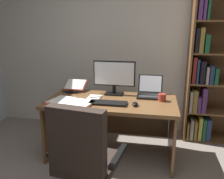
{
  "coord_description": "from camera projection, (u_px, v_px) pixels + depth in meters",
  "views": [
    {
      "loc": [
        0.24,
        -1.28,
        1.59
      ],
      "look_at": [
        -0.23,
        1.22,
        0.86
      ],
      "focal_mm": 37.43,
      "sensor_mm": 36.0,
      "label": 1
    }
  ],
  "objects": [
    {
      "name": "desk",
      "position": [
        112.0,
        114.0,
        2.86
      ],
      "size": [
        1.51,
        0.74,
        0.72
      ],
      "color": "brown",
      "rests_on": "ground"
    },
    {
      "name": "coffee_mug",
      "position": [
        162.0,
        97.0,
        2.69
      ],
      "size": [
        0.09,
        0.09,
        0.09
      ],
      "primitive_type": "cylinder",
      "color": "maroon",
      "rests_on": "desk"
    },
    {
      "name": "laptop",
      "position": [
        150.0,
        92.0,
        2.88
      ],
      "size": [
        0.3,
        0.32,
        0.24
      ],
      "color": "black",
      "rests_on": "desk"
    },
    {
      "name": "reading_stand_with_book",
      "position": [
        75.0,
        86.0,
        3.1
      ],
      "size": [
        0.27,
        0.28,
        0.13
      ],
      "color": "black",
      "rests_on": "desk"
    },
    {
      "name": "bookshelf",
      "position": [
        214.0,
        74.0,
        3.1
      ],
      "size": [
        0.89,
        0.33,
        2.03
      ],
      "color": "brown",
      "rests_on": "ground"
    },
    {
      "name": "computer_mouse",
      "position": [
        135.0,
        104.0,
        2.54
      ],
      "size": [
        0.06,
        0.1,
        0.04
      ],
      "primitive_type": "ellipsoid",
      "color": "black",
      "rests_on": "desk"
    },
    {
      "name": "monitor",
      "position": [
        114.0,
        77.0,
        2.91
      ],
      "size": [
        0.52,
        0.16,
        0.42
      ],
      "color": "black",
      "rests_on": "desk"
    },
    {
      "name": "notepad",
      "position": [
        94.0,
        98.0,
        2.81
      ],
      "size": [
        0.16,
        0.21,
        0.01
      ],
      "primitive_type": "cube",
      "rotation": [
        0.0,
        0.0,
        -0.03
      ],
      "color": "white",
      "rests_on": "desk"
    },
    {
      "name": "keyboard",
      "position": [
        108.0,
        103.0,
        2.6
      ],
      "size": [
        0.42,
        0.15,
        0.02
      ],
      "primitive_type": "cube",
      "color": "black",
      "rests_on": "desk"
    },
    {
      "name": "wall_back",
      "position": [
        140.0,
        39.0,
        3.39
      ],
      "size": [
        5.15,
        0.12,
        2.73
      ],
      "primitive_type": "cube",
      "color": "beige",
      "rests_on": "ground"
    },
    {
      "name": "office_chair",
      "position": [
        84.0,
        165.0,
        2.01
      ],
      "size": [
        0.66,
        0.6,
        0.98
      ],
      "rotation": [
        0.0,
        0.0,
        -0.15
      ],
      "color": "black",
      "rests_on": "ground"
    },
    {
      "name": "open_binder",
      "position": [
        71.0,
        102.0,
        2.62
      ],
      "size": [
        0.57,
        0.43,
        0.02
      ],
      "rotation": [
        0.0,
        0.0,
        -0.27
      ],
      "color": "#DB422D",
      "rests_on": "desk"
    },
    {
      "name": "pen",
      "position": [
        96.0,
        97.0,
        2.8
      ],
      "size": [
        0.13,
        0.06,
        0.01
      ],
      "primitive_type": "cylinder",
      "rotation": [
        0.0,
        1.57,
        0.37
      ],
      "color": "black",
      "rests_on": "notepad"
    }
  ]
}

